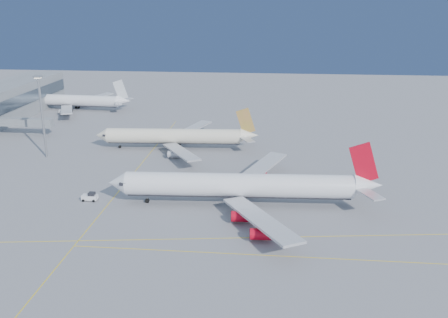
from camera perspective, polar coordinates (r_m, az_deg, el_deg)
ground at (r=117.69m, az=4.42°, el=-7.63°), size 500.00×500.00×0.00m
jet_bridge at (r=206.93m, az=-21.73°, el=3.92°), size 23.60×3.60×6.90m
taxiway_lines at (r=124.52m, az=-2.32°, el=-6.09°), size 118.86×140.00×0.02m
airliner_virgin at (r=127.00m, az=2.36°, el=-3.07°), size 69.81×62.67×17.22m
airliner_etihad at (r=175.59m, az=-5.39°, el=2.60°), size 57.40×52.94×14.98m
airliner_third at (r=247.80m, az=-16.77°, el=6.42°), size 56.31×51.85×15.10m
pushback_tug at (r=135.63m, az=-15.06°, el=-4.19°), size 4.03×2.48×2.26m
light_mast at (r=173.24m, az=-20.12°, el=5.29°), size 2.35×2.35×27.18m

